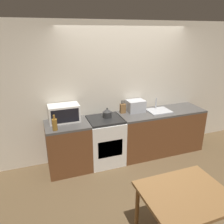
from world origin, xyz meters
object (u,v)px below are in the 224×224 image
Objects in this scene: bottle at (55,124)px; dining_table at (185,200)px; toaster_oven at (136,106)px; microwave at (64,113)px; stove_range at (105,141)px; kettle at (107,113)px.

bottle reaches higher than dining_table.
bottle is at bearing 123.63° from dining_table.
toaster_oven reaches higher than dining_table.
microwave reaches higher than dining_table.
stove_range is 0.94× the size of dining_table.
stove_range is 1.69× the size of microwave.
microwave reaches higher than bottle.
toaster_oven is at bearing 1.17° from microwave.
toaster_oven is at bearing 12.54° from bottle.
dining_table is at bearing -100.89° from toaster_oven.
microwave is at bearing -178.83° from toaster_oven.
microwave is at bearing 115.11° from dining_table.
bottle is at bearing -167.57° from stove_range.
bottle reaches higher than kettle.
toaster_oven is (1.41, 0.03, -0.04)m from microwave.
microwave is at bearing 173.91° from kettle.
microwave reaches higher than toaster_oven.
microwave reaches higher than stove_range.
bottle is 2.18m from dining_table.
kettle is 0.20× the size of dining_table.
bottle is 1.65m from toaster_oven.
stove_range is 0.94m from microwave.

